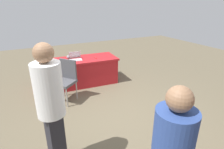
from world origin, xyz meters
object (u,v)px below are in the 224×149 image
Objects in this scene: chair_tucked_left at (66,78)px; scissors_red at (95,58)px; person_presenter at (51,105)px; yarn_ball at (68,57)px; table_foreground at (83,71)px; laptop_silver at (75,58)px.

chair_tucked_left is 1.21m from scissors_red.
person_presenter reaches higher than yarn_ball.
table_foreground is at bearing -99.13° from scissors_red.
person_presenter is at bearing 122.20° from chair_tucked_left.
laptop_silver is at bearing 129.34° from yarn_ball.
person_presenter is at bearing -30.09° from scissors_red.
yarn_ball is at bearing -59.40° from chair_tucked_left.
table_foreground is 0.55m from yarn_ball.
laptop_silver is at bearing -93.33° from scissors_red.
person_presenter is 17.82× the size of yarn_ball.
table_foreground is 1.09× the size of person_presenter.
chair_tucked_left is 1.93m from person_presenter.
laptop_silver reaches higher than yarn_ball.
table_foreground is at bearing 145.71° from person_presenter.
person_presenter is 2.84m from yarn_ball.
yarn_ball is at bearing -106.23° from scissors_red.
scissors_red reaches higher than table_foreground.
person_presenter is at bearing 64.92° from table_foreground.
person_presenter is at bearing 72.29° from yarn_ball.
yarn_ball is 0.55× the size of scissors_red.
yarn_ball reaches higher than table_foreground.
person_presenter is at bearing 76.31° from laptop_silver.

